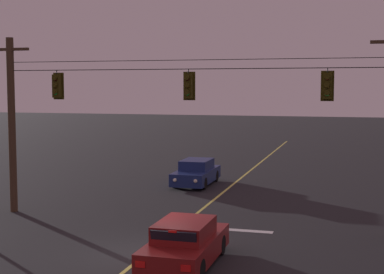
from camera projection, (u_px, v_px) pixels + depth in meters
name	position (u px, v px, depth m)	size (l,w,h in m)	color
ground_plane	(145.00, 255.00, 18.62)	(180.00, 180.00, 0.00)	black
lane_centre_stripe	(219.00, 196.00, 28.77)	(0.14, 60.00, 0.01)	#D1C64C
stop_bar_paint	(229.00, 229.00, 21.93)	(3.40, 0.36, 0.01)	silver
signal_span_assembly	(185.00, 125.00, 22.68)	(17.39, 0.32, 7.52)	#423021
traffic_light_leftmost	(57.00, 86.00, 24.03)	(0.48, 0.41, 1.22)	black
traffic_light_left_inner	(188.00, 86.00, 22.49)	(0.48, 0.41, 1.22)	black
traffic_light_centre	(327.00, 86.00, 21.05)	(0.48, 0.41, 1.22)	black
car_waiting_near_lane	(185.00, 244.00, 17.52)	(1.80, 4.33, 1.39)	maroon
car_oncoming_lead	(196.00, 173.00, 31.99)	(1.80, 4.42, 1.39)	navy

